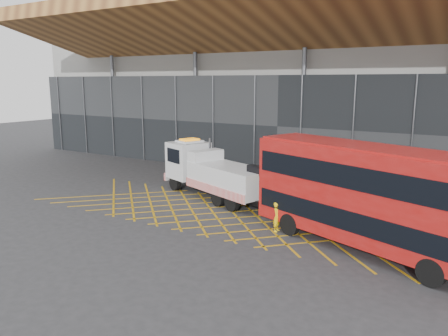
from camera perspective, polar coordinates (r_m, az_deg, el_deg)
The scene contains 6 objects.
ground_plane at distance 27.25m, azimuth -7.07°, elevation -4.84°, with size 120.00×120.00×0.00m, color #2D2D2F.
road_markings at distance 25.46m, azimuth -1.38°, elevation -5.90°, with size 23.16×7.16×0.01m.
construction_building at distance 41.48m, azimuth 11.21°, elevation 13.07°, with size 55.00×23.97×18.00m.
recovery_truck at distance 28.55m, azimuth -1.52°, elevation -0.51°, with size 10.30×5.56×3.67m.
bus_towed at distance 20.24m, azimuth 18.83°, elevation -3.30°, with size 11.88×6.55×4.76m.
worker at distance 22.44m, azimuth 6.94°, elevation -6.35°, with size 0.56×0.36×1.52m, color yellow.
Camera 1 is at (16.35, -20.46, 7.52)m, focal length 35.00 mm.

